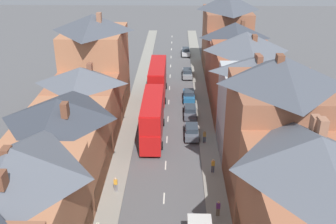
% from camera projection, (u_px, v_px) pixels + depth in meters
% --- Properties ---
extents(pavement_left, '(2.20, 104.00, 0.14)m').
position_uv_depth(pavement_left, '(133.00, 112.00, 56.68)').
color(pavement_left, gray).
rests_on(pavement_left, ground).
extents(pavement_right, '(2.20, 104.00, 0.14)m').
position_uv_depth(pavement_right, '(204.00, 113.00, 56.48)').
color(pavement_right, gray).
rests_on(pavement_right, ground).
extents(centre_line_dashes, '(0.14, 97.80, 0.01)m').
position_uv_depth(centre_line_dashes, '(168.00, 119.00, 54.79)').
color(centre_line_dashes, silver).
rests_on(centre_line_dashes, ground).
extents(terrace_row_left, '(8.00, 57.48, 14.16)m').
position_uv_depth(terrace_row_left, '(47.00, 157.00, 34.41)').
color(terrace_row_left, brown).
rests_on(terrace_row_left, ground).
extents(terrace_row_right, '(8.00, 77.15, 14.39)m').
position_uv_depth(terrace_row_right, '(259.00, 108.00, 43.12)').
color(terrace_row_right, brown).
rests_on(terrace_row_right, ground).
extents(double_decker_bus_lead, '(2.74, 10.80, 5.30)m').
position_uv_depth(double_decker_bus_lead, '(158.00, 80.00, 61.24)').
color(double_decker_bus_lead, red).
rests_on(double_decker_bus_lead, ground).
extents(double_decker_bus_mid_street, '(2.74, 10.80, 5.30)m').
position_uv_depth(double_decker_bus_mid_street, '(152.00, 117.00, 48.71)').
color(double_decker_bus_mid_street, red).
rests_on(double_decker_bus_mid_street, ground).
extents(car_near_blue, '(1.90, 4.37, 1.64)m').
position_uv_depth(car_near_blue, '(192.00, 131.00, 49.70)').
color(car_near_blue, '#4C515B').
rests_on(car_near_blue, ground).
extents(car_near_silver, '(1.90, 4.57, 1.66)m').
position_uv_depth(car_near_silver, '(160.00, 73.00, 70.31)').
color(car_near_silver, '#B7BABF').
rests_on(car_near_silver, ground).
extents(car_parked_left_a, '(1.90, 4.43, 1.61)m').
position_uv_depth(car_parked_left_a, '(186.00, 51.00, 83.03)').
color(car_parked_left_a, '#B7BABF').
rests_on(car_parked_left_a, ground).
extents(car_parked_right_a, '(1.90, 4.14, 1.69)m').
position_uv_depth(car_parked_right_a, '(189.00, 95.00, 60.56)').
color(car_parked_right_a, '#236093').
rests_on(car_parked_right_a, ground).
extents(car_parked_left_b, '(1.90, 4.58, 1.58)m').
position_uv_depth(car_parked_left_b, '(187.00, 73.00, 70.34)').
color(car_parked_left_b, gray).
rests_on(car_parked_left_b, ground).
extents(car_far_grey, '(1.90, 4.44, 1.62)m').
position_uv_depth(car_far_grey, '(190.00, 111.00, 55.26)').
color(car_far_grey, '#4C515B').
rests_on(car_far_grey, ground).
extents(pedestrian_mid_left, '(0.36, 0.22, 1.61)m').
position_uv_depth(pedestrian_mid_left, '(218.00, 208.00, 35.48)').
color(pedestrian_mid_left, brown).
rests_on(pedestrian_mid_left, pavement_right).
extents(pedestrian_mid_right, '(0.36, 0.22, 1.61)m').
position_uv_depth(pedestrian_mid_right, '(116.00, 184.00, 38.87)').
color(pedestrian_mid_right, gray).
rests_on(pedestrian_mid_right, pavement_left).
extents(pedestrian_far_left, '(0.36, 0.22, 1.61)m').
position_uv_depth(pedestrian_far_left, '(213.00, 165.00, 42.00)').
color(pedestrian_far_left, '#3D4256').
rests_on(pedestrian_far_left, pavement_right).
extents(pedestrian_far_right, '(0.36, 0.22, 1.61)m').
position_uv_depth(pedestrian_far_right, '(205.00, 136.00, 48.00)').
color(pedestrian_far_right, '#3D4256').
rests_on(pedestrian_far_right, pavement_right).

